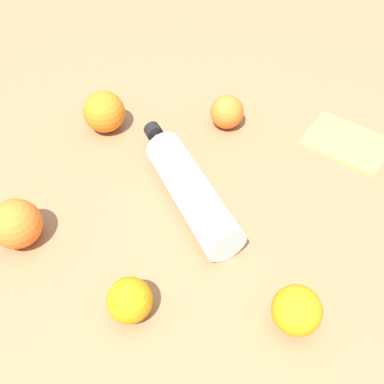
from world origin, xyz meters
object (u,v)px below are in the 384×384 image
object	(u,v)px
orange_0	(16,224)
orange_2	(227,112)
water_bottle	(187,184)
orange_1	(104,112)
orange_4	(130,300)
folded_napkin	(347,141)
orange_3	(297,310)

from	to	relation	value
orange_0	orange_2	xyz separation A→B (m)	(0.44, -0.10, -0.01)
water_bottle	orange_0	world-z (taller)	orange_0
water_bottle	orange_2	size ratio (longest dim) A/B	4.35
orange_1	orange_2	world-z (taller)	orange_1
water_bottle	orange_1	bearing A→B (deg)	15.99
orange_4	folded_napkin	world-z (taller)	orange_4
orange_1	orange_2	distance (m)	0.25
orange_1	folded_napkin	distance (m)	0.49
orange_4	folded_napkin	size ratio (longest dim) A/B	0.41
orange_0	orange_3	world-z (taller)	orange_0
folded_napkin	orange_4	bearing A→B (deg)	169.67
orange_1	water_bottle	bearing A→B (deg)	-101.01
water_bottle	folded_napkin	size ratio (longest dim) A/B	1.89
orange_0	orange_2	distance (m)	0.45
orange_2	orange_1	bearing A→B (deg)	129.48
orange_3	orange_2	bearing A→B (deg)	46.79
orange_1	orange_2	size ratio (longest dim) A/B	1.22
orange_3	orange_1	bearing A→B (deg)	74.47
orange_1	orange_3	distance (m)	0.52
orange_1	folded_napkin	bearing A→B (deg)	-57.80
orange_4	orange_3	bearing A→B (deg)	-56.60
orange_2	orange_4	size ratio (longest dim) A/B	1.05
orange_0	orange_4	world-z (taller)	orange_0
water_bottle	orange_3	distance (m)	0.28
orange_0	orange_1	bearing A→B (deg)	17.60
orange_3	orange_4	xyz separation A→B (m)	(-0.13, 0.19, -0.00)
orange_0	orange_3	bearing A→B (deg)	-71.40
water_bottle	folded_napkin	distance (m)	0.35
orange_4	orange_2	bearing A→B (deg)	16.59
orange_3	orange_4	bearing A→B (deg)	123.40
orange_2	orange_0	bearing A→B (deg)	167.04
orange_1	orange_3	world-z (taller)	orange_1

